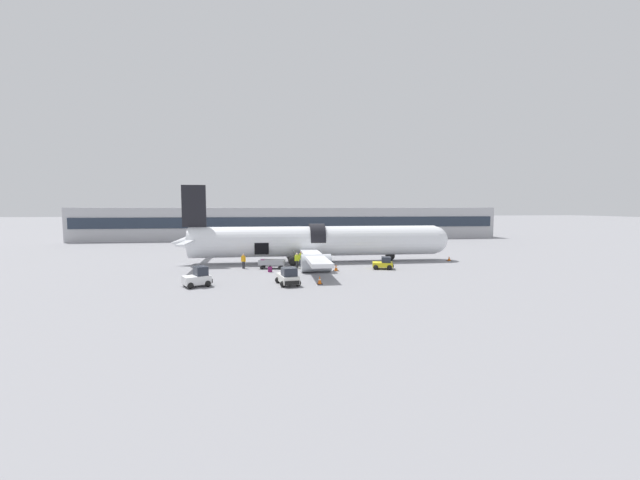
# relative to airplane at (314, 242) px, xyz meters

# --- Properties ---
(ground_plane) EXTENTS (500.00, 500.00, 0.00)m
(ground_plane) POSITION_rel_airplane_xyz_m (0.00, -5.22, -2.62)
(ground_plane) COLOR gray
(terminal_strip) EXTENTS (90.88, 12.79, 6.90)m
(terminal_strip) POSITION_rel_airplane_xyz_m (0.00, 39.73, 0.83)
(terminal_strip) COLOR #B2B2B7
(terminal_strip) RESTS_ON ground_plane
(airplane) EXTENTS (35.50, 28.68, 9.71)m
(airplane) POSITION_rel_airplane_xyz_m (0.00, 0.00, 0.00)
(airplane) COLOR white
(airplane) RESTS_ON ground_plane
(baggage_tug_lead) EXTENTS (2.75, 2.54, 1.77)m
(baggage_tug_lead) POSITION_rel_airplane_xyz_m (-12.09, -13.76, -1.89)
(baggage_tug_lead) COLOR white
(baggage_tug_lead) RESTS_ON ground_plane
(baggage_tug_mid) EXTENTS (2.65, 2.30, 1.39)m
(baggage_tug_mid) POSITION_rel_airplane_xyz_m (7.25, -6.52, -2.03)
(baggage_tug_mid) COLOR yellow
(baggage_tug_mid) RESTS_ON ground_plane
(baggage_tug_rear) EXTENTS (2.30, 3.34, 1.64)m
(baggage_tug_rear) POSITION_rel_airplane_xyz_m (-4.07, -14.20, -1.92)
(baggage_tug_rear) COLOR silver
(baggage_tug_rear) RESTS_ON ground_plane
(baggage_cart_loading) EXTENTS (3.92, 2.09, 1.03)m
(baggage_cart_loading) POSITION_rel_airplane_xyz_m (-5.39, -4.43, -2.12)
(baggage_cart_loading) COLOR #999BA0
(baggage_cart_loading) RESTS_ON ground_plane
(ground_crew_loader_a) EXTENTS (0.58, 0.55, 1.75)m
(ground_crew_loader_a) POSITION_rel_airplane_xyz_m (-2.50, -4.49, -1.70)
(ground_crew_loader_a) COLOR #2D2D33
(ground_crew_loader_a) RESTS_ON ground_plane
(ground_crew_loader_b) EXTENTS (0.58, 0.51, 1.70)m
(ground_crew_loader_b) POSITION_rel_airplane_xyz_m (-8.61, -4.02, -1.73)
(ground_crew_loader_b) COLOR #2D2D33
(ground_crew_loader_b) RESTS_ON ground_plane
(ground_crew_driver) EXTENTS (0.45, 0.63, 1.80)m
(ground_crew_driver) POSITION_rel_airplane_xyz_m (-1.95, -3.59, -1.68)
(ground_crew_driver) COLOR #1E2338
(ground_crew_driver) RESTS_ON ground_plane
(ground_crew_supervisor) EXTENTS (0.47, 0.57, 1.65)m
(ground_crew_supervisor) POSITION_rel_airplane_xyz_m (-1.77, -5.04, -1.76)
(ground_crew_supervisor) COLOR #1E2338
(ground_crew_supervisor) RESTS_ON ground_plane
(suitcase_on_tarmac_upright) EXTENTS (0.47, 0.40, 0.70)m
(suitcase_on_tarmac_upright) POSITION_rel_airplane_xyz_m (-5.62, -6.91, -2.33)
(suitcase_on_tarmac_upright) COLOR #721951
(suitcase_on_tarmac_upright) RESTS_ON ground_plane
(safety_cone_nose) EXTENTS (0.61, 0.61, 0.59)m
(safety_cone_nose) POSITION_rel_airplane_xyz_m (17.78, -1.25, -2.35)
(safety_cone_nose) COLOR black
(safety_cone_nose) RESTS_ON ground_plane
(safety_cone_engine_left) EXTENTS (0.52, 0.52, 0.77)m
(safety_cone_engine_left) POSITION_rel_airplane_xyz_m (-1.18, -14.28, -2.26)
(safety_cone_engine_left) COLOR black
(safety_cone_engine_left) RESTS_ON ground_plane
(safety_cone_wingtip) EXTENTS (0.61, 0.61, 0.72)m
(safety_cone_wingtip) POSITION_rel_airplane_xyz_m (1.63, -7.18, -2.29)
(safety_cone_wingtip) COLOR black
(safety_cone_wingtip) RESTS_ON ground_plane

